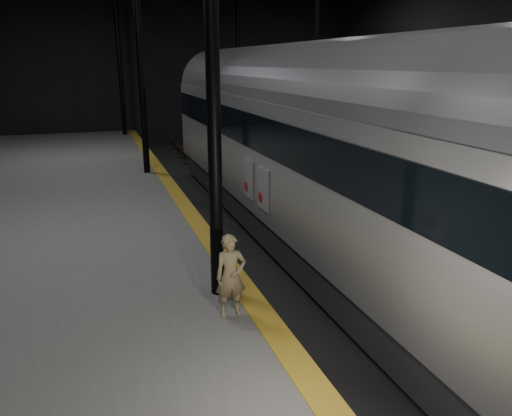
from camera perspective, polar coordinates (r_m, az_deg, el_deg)
name	(u,v)px	position (r m, az deg, el deg)	size (l,w,h in m)	color
ground	(308,249)	(15.25, 5.91, -4.70)	(44.00, 44.00, 0.00)	black
platform_left	(38,264)	(13.93, -23.60, -5.93)	(9.00, 43.80, 1.00)	#545452
platform_right	(506,211)	(19.32, 26.68, -0.29)	(9.00, 43.80, 1.00)	#545452
tactile_strip	(201,229)	(13.94, -6.25, -2.36)	(0.50, 43.80, 0.01)	#90611A
track	(308,247)	(15.23, 5.91, -4.46)	(2.40, 43.00, 0.24)	#3F3328
train	(303,139)	(14.88, 5.45, 7.87)	(3.29, 21.99, 5.88)	#ABADB4
woman	(231,276)	(9.01, -2.90, -7.79)	(0.56, 0.37, 1.54)	#8D7B56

